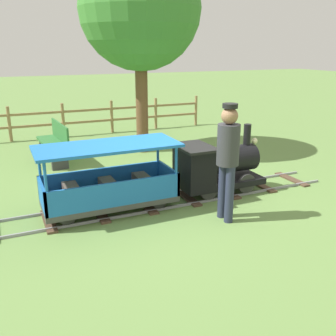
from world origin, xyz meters
TOP-DOWN VIEW (x-y plane):
  - ground_plane at (0.00, 0.00)m, footprint 60.00×60.00m
  - track at (0.00, -0.02)m, footprint 0.78×5.70m
  - locomotive at (0.00, 0.83)m, footprint 0.74×1.45m
  - passenger_car at (0.00, -0.92)m, footprint 0.84×2.00m
  - conductor_person at (0.91, 0.47)m, footprint 0.30×0.30m
  - park_bench at (-2.95, -1.25)m, footprint 1.33×0.50m
  - oak_tree_near at (-3.03, 0.72)m, footprint 2.58×2.58m
  - fence_section at (-5.31, -0.02)m, footprint 0.08×6.78m

SIDE VIEW (x-z plane):
  - ground_plane at x=0.00m, z-range 0.00..0.00m
  - track at x=0.00m, z-range 0.00..0.04m
  - park_bench at x=-2.95m, z-range 0.01..0.83m
  - passenger_car at x=0.00m, z-range -0.06..0.91m
  - fence_section at x=-5.31m, z-range 0.03..0.93m
  - locomotive at x=0.00m, z-range -0.05..1.02m
  - conductor_person at x=0.91m, z-range 0.15..1.77m
  - oak_tree_near at x=-3.03m, z-range 0.88..5.26m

